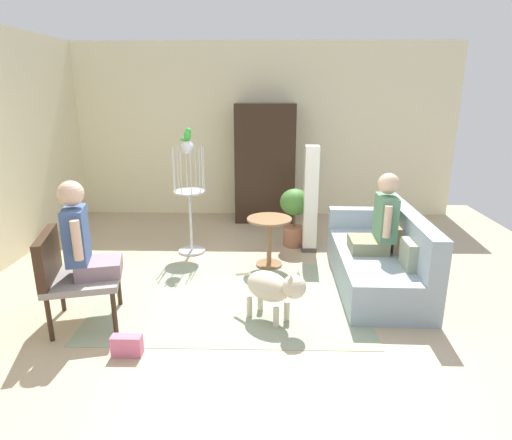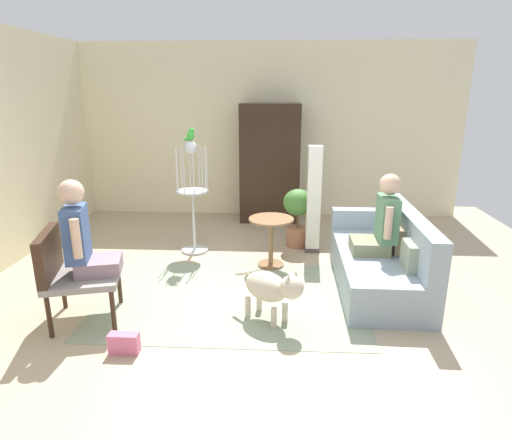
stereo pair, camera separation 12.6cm
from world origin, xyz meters
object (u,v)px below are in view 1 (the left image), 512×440
Objects in this scene: potted_plant at (294,212)px; column_lamp at (311,200)px; person_on_armchair at (82,238)px; armoire_cabinet at (265,163)px; handbag at (127,346)px; bird_cage_stand at (190,195)px; dog at (273,287)px; couch at (380,258)px; person_on_couch at (380,221)px; round_end_table at (269,235)px; parrot at (187,135)px; armchair at (68,271)px.

potted_plant is 0.57× the size of column_lamp.
armoire_cabinet reaches higher than person_on_armchair.
armoire_cabinet is 7.66× the size of handbag.
column_lamp reaches higher than person_on_armchair.
bird_cage_stand reaches higher than column_lamp.
bird_cage_stand reaches higher than dog.
potted_plant reaches higher than dog.
column_lamp is (0.20, -0.19, 0.22)m from potted_plant.
couch is 7.66× the size of handbag.
dog is at bearing 25.90° from handbag.
dog is 0.47× the size of column_lamp.
potted_plant is at bearing 124.01° from person_on_couch.
column_lamp is (0.55, 0.56, 0.30)m from round_end_table.
armoire_cabinet reaches higher than parrot.
dog is 2.14m from potted_plant.
person_on_couch is 3.47× the size of handbag.
parrot is (-2.30, 0.94, 1.28)m from couch.
couch is 1.32m from column_lamp.
handbag is at bearing -148.93° from couch.
round_end_table is 1.21m from bird_cage_stand.
person_on_couch is at bearing 35.78° from dog.
column_lamp reaches higher than person_on_couch.
armoire_cabinet reaches higher than handbag.
person_on_couch is 5.13× the size of parrot.
armoire_cabinet is at bearing 62.98° from armchair.
person_on_armchair is 3.57× the size of handbag.
column_lamp reaches higher than potted_plant.
bird_cage_stand reaches higher than couch.
person_on_armchair is 2.11m from parrot.
parrot is 0.68× the size of handbag.
bird_cage_stand is (-1.09, 1.82, 0.44)m from dog.
parrot is (-1.04, 0.46, 1.17)m from round_end_table.
handbag is at bearing -37.52° from armchair.
armoire_cabinet reaches higher than armchair.
armchair is 5.30× the size of parrot.
person_on_couch is at bearing -58.50° from column_lamp.
round_end_table is at bearing -23.60° from bird_cage_stand.
person_on_couch is 0.58× the size of bird_cage_stand.
person_on_armchair reaches higher than potted_plant.
handbag is (-2.44, -1.47, -0.21)m from couch.
column_lamp is (-0.66, 1.07, -0.05)m from person_on_couch.
handbag is (-1.19, -1.95, -0.32)m from round_end_table.
person_on_armchair is 2.25m from round_end_table.
column_lamp is (2.40, 2.00, 0.18)m from armchair.
armchair is 0.47× the size of armoire_cabinet.
armchair is at bearing -142.00° from round_end_table.
bird_cage_stand reaches higher than round_end_table.
armoire_cabinet reaches higher than dog.
bird_cage_stand is 1.88m from armoire_cabinet.
dog is at bearing -88.28° from armoire_cabinet.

